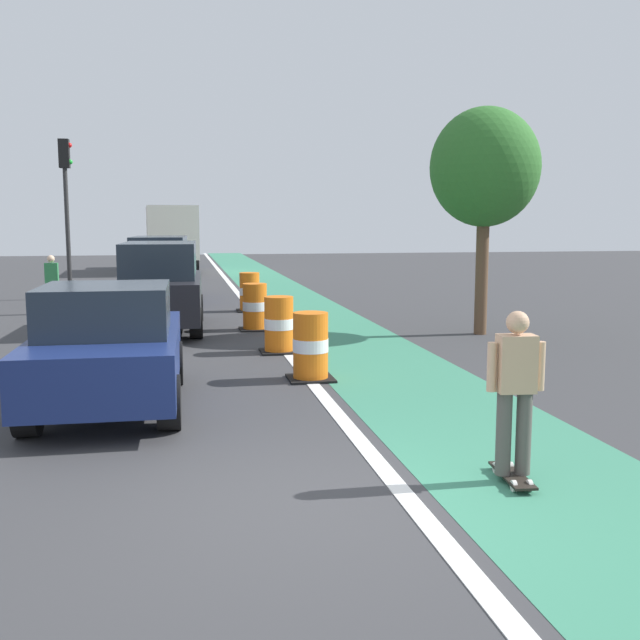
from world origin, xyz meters
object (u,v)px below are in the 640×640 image
skateboarder_on_lane (515,391)px  traffic_barrel_mid (279,325)px  traffic_barrel_back (255,307)px  parked_sedan_nearest (109,348)px  pedestrian_crossing (52,283)px  street_tree_sidewalk (485,169)px  parked_suv_second (160,286)px  traffic_barrel_front (311,347)px  traffic_light_corner (66,190)px  parked_suv_third (160,268)px  traffic_barrel_far (250,292)px  delivery_truck_down_block (171,234)px

skateboarder_on_lane → traffic_barrel_mid: size_ratio=1.55×
traffic_barrel_mid → traffic_barrel_back: same height
parked_sedan_nearest → pedestrian_crossing: (-2.44, 10.82, 0.03)m
street_tree_sidewalk → parked_suv_second: bearing=164.1°
skateboarder_on_lane → pedestrian_crossing: bearing=114.3°
traffic_barrel_front → traffic_light_corner: 14.93m
skateboarder_on_lane → parked_suv_second: size_ratio=0.36×
parked_sedan_nearest → street_tree_sidewalk: (7.60, 5.28, 2.83)m
parked_suv_third → pedestrian_crossing: 4.06m
skateboarder_on_lane → parked_suv_second: (-3.59, 11.00, 0.12)m
parked_suv_third → traffic_light_corner: size_ratio=0.92×
traffic_barrel_front → traffic_barrel_mid: 2.56m
traffic_barrel_far → street_tree_sidewalk: bearing=-47.9°
parked_suv_second → parked_suv_third: 6.46m
skateboarder_on_lane → traffic_light_corner: size_ratio=0.33×
traffic_barrel_far → delivery_truck_down_block: bearing=97.6°
parked_suv_third → traffic_barrel_mid: bearing=-76.1°
delivery_truck_down_block → parked_sedan_nearest: bearing=-91.2°
parked_suv_second → parked_suv_third: same height
traffic_barrel_back → traffic_light_corner: 9.96m
traffic_barrel_mid → delivery_truck_down_block: size_ratio=0.14×
pedestrian_crossing → skateboarder_on_lane: bearing=-65.7°
parked_suv_second → street_tree_sidewalk: size_ratio=0.93×
skateboarder_on_lane → parked_suv_second: bearing=108.0°
parked_sedan_nearest → traffic_barrel_mid: bearing=53.4°
traffic_light_corner → traffic_barrel_back: bearing=-56.9°
skateboarder_on_lane → street_tree_sidewalk: street_tree_sidewalk is taller
traffic_barrel_front → traffic_barrel_far: (-0.10, 9.22, 0.00)m
pedestrian_crossing → parked_suv_second: bearing=-49.9°
traffic_barrel_back → traffic_barrel_far: bearing=86.5°
skateboarder_on_lane → traffic_barrel_back: size_ratio=1.55×
skateboarder_on_lane → delivery_truck_down_block: size_ratio=0.22×
parked_sedan_nearest → parked_suv_second: 7.32m
traffic_barrel_back → skateboarder_on_lane: bearing=-82.3°
traffic_barrel_back → parked_suv_second: bearing=168.5°
traffic_barrel_back → parked_sedan_nearest: bearing=-111.3°
skateboarder_on_lane → delivery_truck_down_block: 31.62m
parked_sedan_nearest → delivery_truck_down_block: size_ratio=0.54×
parked_suv_second → pedestrian_crossing: bearing=130.1°
parked_sedan_nearest → traffic_barrel_front: size_ratio=3.79×
parked_suv_third → traffic_barrel_mid: 10.25m
pedestrian_crossing → traffic_barrel_mid: bearing=-53.0°
traffic_light_corner → pedestrian_crossing: size_ratio=3.17×
parked_suv_third → traffic_light_corner: bearing=159.7°
street_tree_sidewalk → traffic_barrel_back: bearing=162.3°
traffic_barrel_back → traffic_barrel_far: same height
parked_suv_second → traffic_barrel_mid: size_ratio=4.28×
traffic_barrel_mid → parked_sedan_nearest: bearing=-126.6°
traffic_barrel_front → delivery_truck_down_block: delivery_truck_down_block is taller
parked_sedan_nearest → parked_suv_third: 13.76m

